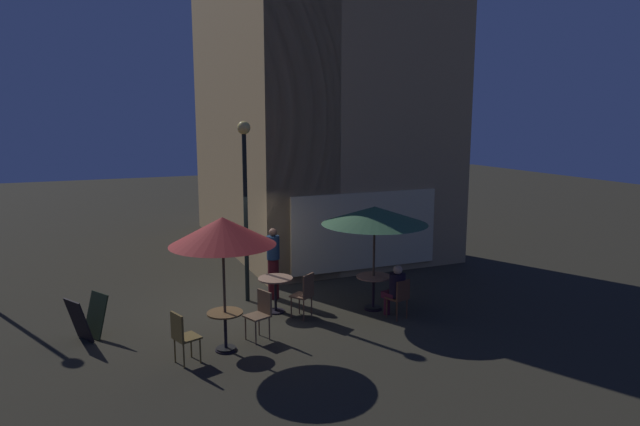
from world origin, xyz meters
TOP-DOWN VIEW (x-y plane):
  - ground_plane at (0.00, 0.00)m, footprint 60.00×60.00m
  - cafe_building at (2.98, 4.53)m, footprint 6.20×9.10m
  - street_lamp_near_corner at (0.32, 0.60)m, footprint 0.30×0.30m
  - menu_sandwich_board at (-3.20, -0.46)m, footprint 0.82×0.79m
  - cafe_table_0 at (-0.84, -2.04)m, footprint 0.67×0.67m
  - cafe_table_1 at (2.78, -1.10)m, footprint 0.78×0.78m
  - cafe_table_2 at (0.69, -0.41)m, footprint 0.78×0.78m
  - patio_umbrella_0 at (-0.84, -2.04)m, footprint 1.94×1.94m
  - patio_umbrella_1 at (2.78, -1.10)m, footprint 2.36×2.36m
  - cafe_chair_0 at (-0.06, -1.75)m, footprint 0.53×0.53m
  - cafe_chair_1 at (-1.68, -2.33)m, footprint 0.51×0.51m
  - cafe_chair_2 at (3.00, -1.89)m, footprint 0.47×0.47m
  - cafe_chair_3 at (1.15, -1.04)m, footprint 0.56×0.56m
  - patron_seated_0 at (2.96, -1.75)m, footprint 0.43×0.53m
  - patron_standing_1 at (0.95, 0.52)m, footprint 0.31×0.31m

SIDE VIEW (x-z plane):
  - ground_plane at x=0.00m, z-range 0.00..0.00m
  - menu_sandwich_board at x=-3.20m, z-range 0.01..0.88m
  - cafe_table_0 at x=-0.84m, z-range 0.15..0.90m
  - cafe_chair_2 at x=3.00m, z-range 0.09..0.97m
  - cafe_chair_1 at x=-1.68m, z-range 0.09..1.05m
  - cafe_chair_0 at x=-0.06m, z-range 0.10..1.06m
  - cafe_table_1 at x=2.78m, z-range 0.19..0.98m
  - cafe_table_2 at x=0.69m, z-range 0.19..0.98m
  - cafe_chair_3 at x=1.15m, z-range 0.10..1.10m
  - patron_seated_0 at x=2.96m, z-range 0.08..1.27m
  - patron_standing_1 at x=0.95m, z-range 0.01..1.73m
  - patio_umbrella_1 at x=2.78m, z-range 0.98..3.34m
  - patio_umbrella_0 at x=-0.84m, z-range 1.00..3.54m
  - street_lamp_near_corner at x=0.32m, z-range 0.73..4.96m
  - cafe_building at x=2.98m, z-range -0.01..9.93m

